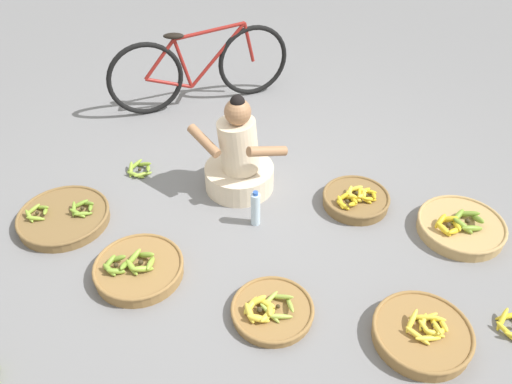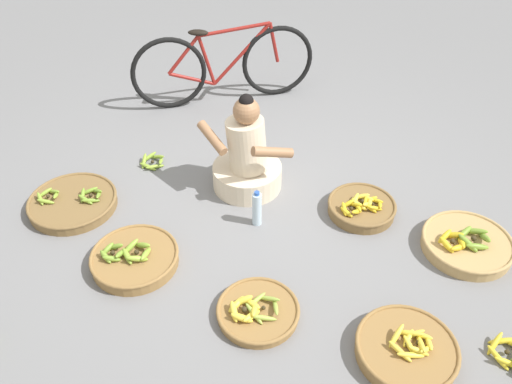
{
  "view_description": "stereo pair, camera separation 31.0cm",
  "coord_description": "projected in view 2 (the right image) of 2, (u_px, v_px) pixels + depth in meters",
  "views": [
    {
      "loc": [
        -0.11,
        -2.82,
        2.51
      ],
      "look_at": [
        0.0,
        -0.2,
        0.35
      ],
      "focal_mm": 36.63,
      "sensor_mm": 36.0,
      "label": 1
    },
    {
      "loc": [
        0.2,
        -2.81,
        2.51
      ],
      "look_at": [
        0.0,
        -0.2,
        0.35
      ],
      "focal_mm": 36.63,
      "sensor_mm": 36.0,
      "label": 2
    }
  ],
  "objects": [
    {
      "name": "loose_bananas_front_right",
      "position": [
        152.0,
        162.0,
        4.2
      ],
      "size": [
        0.22,
        0.22,
        0.08
      ],
      "color": "#8CAD38",
      "rests_on": "ground"
    },
    {
      "name": "banana_basket_front_left",
      "position": [
        467.0,
        244.0,
        3.45
      ],
      "size": [
        0.59,
        0.59,
        0.17
      ],
      "color": "tan",
      "rests_on": "ground"
    },
    {
      "name": "banana_basket_back_center",
      "position": [
        362.0,
        207.0,
        3.73
      ],
      "size": [
        0.49,
        0.49,
        0.15
      ],
      "color": "brown",
      "rests_on": "ground"
    },
    {
      "name": "ground_plane",
      "position": [
        258.0,
        212.0,
        3.77
      ],
      "size": [
        10.0,
        10.0,
        0.0
      ],
      "primitive_type": "plane",
      "color": "slate"
    },
    {
      "name": "vendor_woman_front",
      "position": [
        247.0,
        159.0,
        3.85
      ],
      "size": [
        0.72,
        0.55,
        0.78
      ],
      "color": "beige",
      "rests_on": "ground"
    },
    {
      "name": "banana_basket_front_center",
      "position": [
        73.0,
        202.0,
        3.78
      ],
      "size": [
        0.64,
        0.64,
        0.13
      ],
      "color": "brown",
      "rests_on": "ground"
    },
    {
      "name": "banana_basket_back_left",
      "position": [
        134.0,
        258.0,
        3.35
      ],
      "size": [
        0.57,
        0.57,
        0.16
      ],
      "color": "olive",
      "rests_on": "ground"
    },
    {
      "name": "water_bottle",
      "position": [
        258.0,
        209.0,
        3.59
      ],
      "size": [
        0.07,
        0.07,
        0.28
      ],
      "color": "silver",
      "rests_on": "ground"
    },
    {
      "name": "bicycle_leaning",
      "position": [
        224.0,
        66.0,
        4.79
      ],
      "size": [
        1.63,
        0.59,
        0.73
      ],
      "color": "black",
      "rests_on": "ground"
    },
    {
      "name": "banana_basket_mid_left",
      "position": [
        257.0,
        311.0,
        3.04
      ],
      "size": [
        0.49,
        0.49,
        0.13
      ],
      "color": "olive",
      "rests_on": "ground"
    },
    {
      "name": "banana_basket_near_vendor",
      "position": [
        407.0,
        349.0,
        2.83
      ],
      "size": [
        0.56,
        0.56,
        0.16
      ],
      "color": "olive",
      "rests_on": "ground"
    }
  ]
}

